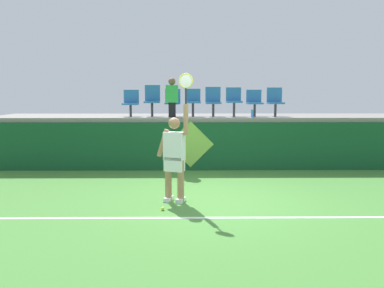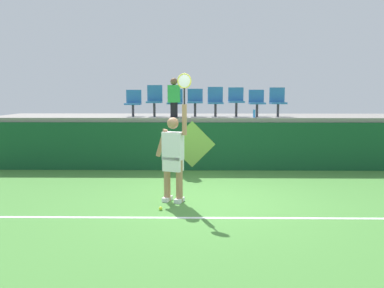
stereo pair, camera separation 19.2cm
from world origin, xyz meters
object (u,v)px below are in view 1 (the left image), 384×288
Objects in this scene: stadium_chair_0 at (131,102)px; stadium_chair_2 at (173,101)px; spectator_0 at (172,97)px; tennis_player at (175,155)px; stadium_chair_1 at (152,99)px; stadium_chair_6 at (254,101)px; water_bottle at (252,114)px; stadium_chair_7 at (275,100)px; stadium_chair_3 at (193,100)px; tennis_ball at (163,209)px; stadium_chair_4 at (213,100)px; stadium_chair_5 at (234,100)px.

stadium_chair_2 reaches higher than stadium_chair_0.
spectator_0 reaches higher than stadium_chair_0.
tennis_player is 2.73× the size of stadium_chair_1.
stadium_chair_0 is at bearing 179.96° from stadium_chair_6.
stadium_chair_6 is at bearing 60.71° from tennis_player.
stadium_chair_6 is at bearing 10.61° from spectator_0.
stadium_chair_7 reaches higher than water_bottle.
stadium_chair_2 is 0.95× the size of stadium_chair_7.
stadium_chair_7 reaches higher than stadium_chair_0.
tennis_player reaches higher than stadium_chair_3.
stadium_chair_6 is (3.58, -0.00, 0.01)m from stadium_chair_0.
tennis_ball is 5.38m from stadium_chair_6.
stadium_chair_3 reaches higher than tennis_ball.
stadium_chair_7 is at bearing -0.06° from stadium_chair_1.
stadium_chair_1 is at bearing 179.23° from stadium_chair_2.
stadium_chair_4 reaches higher than tennis_ball.
spectator_0 is at bearing -90.00° from stadium_chair_2.
stadium_chair_3 is 0.59m from stadium_chair_4.
water_bottle is 0.67m from stadium_chair_6.
stadium_chair_5 is 1.83m from spectator_0.
stadium_chair_0 is 0.97× the size of stadium_chair_2.
stadium_chair_0 is 1.30m from spectator_0.
stadium_chair_7 is at bearing 8.62° from spectator_0.
stadium_chair_5 is (-0.44, 0.57, 0.37)m from water_bottle.
water_bottle is at bearing -9.42° from stadium_chair_0.
spectator_0 is at bearing -37.50° from stadium_chair_1.
stadium_chair_0 is at bearing 180.00° from stadium_chair_5.
stadium_chair_4 is (1.76, -0.00, -0.03)m from stadium_chair_1.
spectator_0 is at bearing -171.38° from stadium_chair_7.
tennis_player reaches higher than stadium_chair_2.
water_bottle is at bearing -28.81° from stadium_chair_4.
stadium_chair_2 is 2.97m from stadium_chair_7.
spectator_0 is at bearing -20.25° from stadium_chair_0.
stadium_chair_4 is at bearing 75.15° from tennis_ball.
stadium_chair_6 is at bearing -179.37° from stadium_chair_7.
stadium_chair_2 reaches higher than water_bottle.
stadium_chair_3 is (1.80, -0.00, 0.04)m from stadium_chair_0.
stadium_chair_7 is (2.98, 4.47, 1.87)m from tennis_ball.
stadium_chair_2 reaches higher than tennis_ball.
tennis_player is at bearing -119.29° from stadium_chair_6.
stadium_chair_0 is 0.92× the size of stadium_chair_5.
stadium_chair_2 is (0.01, 4.46, 1.85)m from tennis_ball.
stadium_chair_6 is (0.15, 0.57, 0.33)m from water_bottle.
stadium_chair_4 is at bearing 179.61° from stadium_chair_6.
tennis_player is 3.12× the size of stadium_chair_2.
water_bottle is (2.03, 3.32, 0.62)m from tennis_player.
stadium_chair_2 is 1.03× the size of stadium_chair_6.
stadium_chair_7 is at bearing 0.08° from stadium_chair_2.
spectator_0 is (0.01, 4.02, 1.97)m from tennis_ball.
stadium_chair_7 is (4.18, 0.00, 0.04)m from stadium_chair_0.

